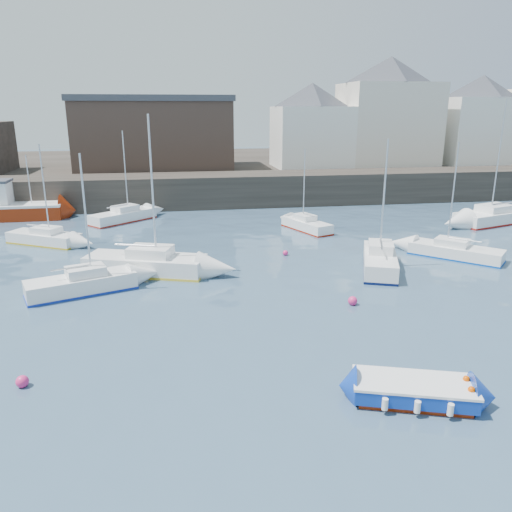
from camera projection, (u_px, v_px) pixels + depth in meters
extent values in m
plane|color=#2D4760|center=(317.00, 407.00, 15.83)|extent=(220.00, 220.00, 0.00)
cube|color=#28231E|center=(218.00, 190.00, 48.52)|extent=(90.00, 5.00, 3.00)
cube|color=#28231E|center=(206.00, 169.00, 65.58)|extent=(90.00, 32.00, 2.80)
cube|color=beige|center=(387.00, 125.00, 56.59)|extent=(10.00, 8.00, 9.00)
pyramid|color=#3A3D44|center=(391.00, 70.00, 54.91)|extent=(13.36, 13.36, 2.80)
cube|color=white|center=(478.00, 131.00, 58.03)|extent=(9.00, 7.00, 7.50)
pyramid|color=#3A3D44|center=(483.00, 86.00, 56.62)|extent=(11.88, 11.88, 2.45)
cube|color=white|center=(311.00, 137.00, 55.08)|extent=(8.00, 7.00, 6.50)
pyramid|color=#3A3D44|center=(312.00, 95.00, 53.81)|extent=(11.14, 11.14, 2.45)
cube|color=#3D2D26|center=(155.00, 135.00, 53.79)|extent=(16.00, 10.00, 7.00)
cube|color=#3A3D44|center=(153.00, 99.00, 52.71)|extent=(16.40, 10.40, 0.60)
cube|color=maroon|center=(412.00, 399.00, 16.13)|extent=(3.72, 2.42, 0.17)
cube|color=#0E34A2|center=(413.00, 390.00, 16.04)|extent=(4.07, 2.69, 0.47)
cube|color=white|center=(414.00, 382.00, 15.96)|extent=(4.15, 2.75, 0.09)
cube|color=white|center=(413.00, 388.00, 16.02)|extent=(3.21, 2.00, 0.43)
cube|color=tan|center=(414.00, 385.00, 15.99)|extent=(0.60, 1.15, 0.06)
cylinder|color=white|center=(380.00, 374.00, 17.05)|extent=(0.19, 0.19, 0.38)
cylinder|color=white|center=(385.00, 404.00, 15.33)|extent=(0.19, 0.19, 0.38)
cylinder|color=white|center=(409.00, 377.00, 16.91)|extent=(0.19, 0.19, 0.38)
cylinder|color=white|center=(417.00, 407.00, 15.19)|extent=(0.19, 0.19, 0.38)
cylinder|color=white|center=(439.00, 379.00, 16.77)|extent=(0.19, 0.19, 0.38)
cylinder|color=white|center=(451.00, 410.00, 15.05)|extent=(0.19, 0.19, 0.38)
cube|color=maroon|center=(14.00, 212.00, 42.71)|extent=(8.18, 3.17, 1.12)
cube|color=white|center=(13.00, 205.00, 42.52)|extent=(8.18, 3.17, 0.20)
cylinder|color=silver|center=(29.00, 179.00, 42.17)|extent=(0.10, 0.10, 4.07)
cube|color=white|center=(82.00, 285.00, 25.54)|extent=(5.62, 3.52, 0.88)
cube|color=#1631B0|center=(82.00, 292.00, 25.65)|extent=(5.68, 3.55, 0.12)
cube|color=white|center=(86.00, 271.00, 25.48)|extent=(2.21, 1.87, 0.49)
cylinder|color=silver|center=(86.00, 216.00, 24.80)|extent=(0.10, 0.10, 6.17)
cube|color=white|center=(146.00, 265.00, 28.58)|extent=(7.14, 4.25, 1.02)
cube|color=yellow|center=(146.00, 272.00, 28.70)|extent=(7.21, 4.29, 0.14)
cube|color=white|center=(150.00, 252.00, 28.30)|extent=(2.78, 2.31, 0.57)
cylinder|color=silver|center=(152.00, 188.00, 27.21)|extent=(0.11, 0.11, 7.82)
cube|color=white|center=(380.00, 261.00, 29.20)|extent=(3.68, 5.90, 1.01)
cube|color=#071038|center=(379.00, 268.00, 29.32)|extent=(3.71, 5.96, 0.14)
cube|color=white|center=(380.00, 247.00, 29.24)|extent=(1.96, 2.32, 0.56)
cylinder|color=silver|center=(384.00, 196.00, 28.66)|extent=(0.11, 0.11, 6.47)
cube|color=white|center=(456.00, 252.00, 31.56)|extent=(5.21, 5.18, 0.77)
cube|color=#0343AB|center=(455.00, 257.00, 31.65)|extent=(5.26, 5.23, 0.10)
cube|color=white|center=(452.00, 242.00, 31.54)|extent=(2.33, 2.32, 0.43)
cylinder|color=silver|center=(453.00, 195.00, 30.85)|extent=(0.09, 0.09, 6.40)
cube|color=white|center=(44.00, 238.00, 34.80)|extent=(5.43, 4.08, 0.79)
cube|color=gold|center=(45.00, 243.00, 34.90)|extent=(5.48, 4.12, 0.11)
cube|color=white|center=(46.00, 230.00, 34.54)|extent=(2.24, 2.02, 0.44)
cylinder|color=silver|center=(44.00, 190.00, 33.65)|extent=(0.09, 0.09, 6.08)
cube|color=white|center=(307.00, 225.00, 38.73)|extent=(3.20, 4.95, 0.77)
cube|color=#8A1300|center=(306.00, 229.00, 38.82)|extent=(3.23, 5.00, 0.10)
cube|color=white|center=(305.00, 217.00, 38.75)|extent=(1.68, 1.96, 0.43)
cylinder|color=silver|center=(304.00, 185.00, 38.23)|extent=(0.09, 0.09, 5.44)
cube|color=white|center=(497.00, 217.00, 41.25)|extent=(8.07, 4.72, 0.99)
cube|color=#9A130B|center=(496.00, 222.00, 41.37)|extent=(8.15, 4.77, 0.13)
cube|color=white|center=(495.00, 208.00, 40.86)|extent=(3.13, 2.59, 0.55)
cylinder|color=silver|center=(499.00, 157.00, 39.51)|extent=(0.11, 0.11, 8.84)
cube|color=white|center=(123.00, 216.00, 41.70)|extent=(5.46, 5.12, 0.85)
cube|color=maroon|center=(123.00, 221.00, 41.81)|extent=(5.52, 5.17, 0.11)
cube|color=white|center=(125.00, 208.00, 41.72)|extent=(2.39, 2.34, 0.47)
cylinder|color=silver|center=(125.00, 171.00, 41.07)|extent=(0.09, 0.09, 6.53)
sphere|color=#E12972|center=(23.00, 387.00, 17.00)|extent=(0.43, 0.43, 0.43)
sphere|color=#E12972|center=(352.00, 305.00, 24.08)|extent=(0.45, 0.45, 0.45)
sphere|color=#E12972|center=(285.00, 255.00, 32.20)|extent=(0.35, 0.35, 0.35)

